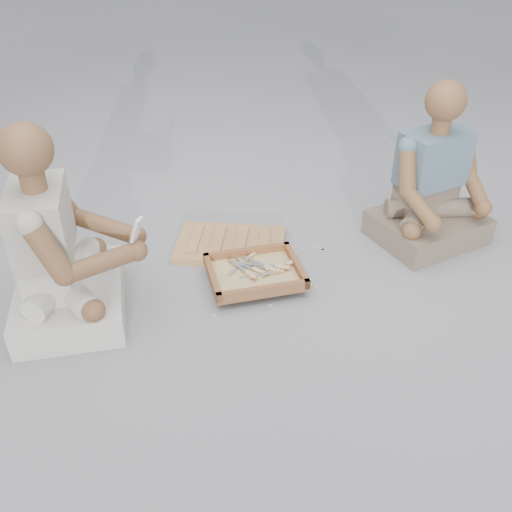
# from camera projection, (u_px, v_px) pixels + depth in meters

# --- Properties ---
(ground) EXTENTS (60.00, 60.00, 0.00)m
(ground) POSITION_uv_depth(u_px,v_px,m) (254.00, 329.00, 2.53)
(ground) COLOR gray
(ground) RESTS_ON ground
(carved_panel) EXTENTS (0.58, 0.40, 0.04)m
(carved_panel) POSITION_uv_depth(u_px,v_px,m) (230.00, 244.00, 3.06)
(carved_panel) COLOR olive
(carved_panel) RESTS_ON ground
(tool_tray) EXTENTS (0.55, 0.49, 0.06)m
(tool_tray) POSITION_uv_depth(u_px,v_px,m) (255.00, 273.00, 2.78)
(tool_tray) COLOR brown
(tool_tray) RESTS_ON carved_panel
(chisel_0) EXTENTS (0.22, 0.07, 0.02)m
(chisel_0) POSITION_uv_depth(u_px,v_px,m) (269.00, 269.00, 2.78)
(chisel_0) COLOR silver
(chisel_0) RESTS_ON tool_tray
(chisel_1) EXTENTS (0.17, 0.17, 0.02)m
(chisel_1) POSITION_uv_depth(u_px,v_px,m) (249.00, 273.00, 2.75)
(chisel_1) COLOR silver
(chisel_1) RESTS_ON tool_tray
(chisel_2) EXTENTS (0.13, 0.20, 0.02)m
(chisel_2) POSITION_uv_depth(u_px,v_px,m) (247.00, 273.00, 2.77)
(chisel_2) COLOR silver
(chisel_2) RESTS_ON tool_tray
(chisel_3) EXTENTS (0.21, 0.09, 0.02)m
(chisel_3) POSITION_uv_depth(u_px,v_px,m) (273.00, 273.00, 2.77)
(chisel_3) COLOR silver
(chisel_3) RESTS_ON tool_tray
(chisel_4) EXTENTS (0.21, 0.11, 0.02)m
(chisel_4) POSITION_uv_depth(u_px,v_px,m) (255.00, 270.00, 2.78)
(chisel_4) COLOR silver
(chisel_4) RESTS_ON tool_tray
(chisel_5) EXTENTS (0.17, 0.17, 0.02)m
(chisel_5) POSITION_uv_depth(u_px,v_px,m) (288.00, 264.00, 2.81)
(chisel_5) COLOR silver
(chisel_5) RESTS_ON tool_tray
(chisel_6) EXTENTS (0.22, 0.03, 0.02)m
(chisel_6) POSITION_uv_depth(u_px,v_px,m) (278.00, 266.00, 2.79)
(chisel_6) COLOR silver
(chisel_6) RESTS_ON tool_tray
(chisel_7) EXTENTS (0.19, 0.13, 0.02)m
(chisel_7) POSITION_uv_depth(u_px,v_px,m) (267.00, 267.00, 2.79)
(chisel_7) COLOR silver
(chisel_7) RESTS_ON tool_tray
(chisel_8) EXTENTS (0.11, 0.20, 0.02)m
(chisel_8) POSITION_uv_depth(u_px,v_px,m) (248.00, 259.00, 2.87)
(chisel_8) COLOR silver
(chisel_8) RESTS_ON tool_tray
(wood_chip_0) EXTENTS (0.02, 0.02, 0.00)m
(wood_chip_0) POSITION_uv_depth(u_px,v_px,m) (298.00, 281.00, 2.81)
(wood_chip_0) COLOR #D8B77F
(wood_chip_0) RESTS_ON ground
(wood_chip_1) EXTENTS (0.02, 0.02, 0.00)m
(wood_chip_1) POSITION_uv_depth(u_px,v_px,m) (214.00, 315.00, 2.60)
(wood_chip_1) COLOR #D8B77F
(wood_chip_1) RESTS_ON ground
(wood_chip_2) EXTENTS (0.02, 0.02, 0.00)m
(wood_chip_2) POSITION_uv_depth(u_px,v_px,m) (256.00, 244.00, 3.09)
(wood_chip_2) COLOR #D8B77F
(wood_chip_2) RESTS_ON ground
(wood_chip_3) EXTENTS (0.02, 0.02, 0.00)m
(wood_chip_3) POSITION_uv_depth(u_px,v_px,m) (296.00, 254.00, 3.02)
(wood_chip_3) COLOR #D8B77F
(wood_chip_3) RESTS_ON ground
(wood_chip_4) EXTENTS (0.02, 0.02, 0.00)m
(wood_chip_4) POSITION_uv_depth(u_px,v_px,m) (322.00, 250.00, 3.05)
(wood_chip_4) COLOR #D8B77F
(wood_chip_4) RESTS_ON ground
(wood_chip_5) EXTENTS (0.02, 0.02, 0.00)m
(wood_chip_5) POSITION_uv_depth(u_px,v_px,m) (315.00, 247.00, 3.07)
(wood_chip_5) COLOR #D8B77F
(wood_chip_5) RESTS_ON ground
(wood_chip_6) EXTENTS (0.02, 0.02, 0.00)m
(wood_chip_6) POSITION_uv_depth(u_px,v_px,m) (312.00, 280.00, 2.83)
(wood_chip_6) COLOR #D8B77F
(wood_chip_6) RESTS_ON ground
(wood_chip_7) EXTENTS (0.02, 0.02, 0.00)m
(wood_chip_7) POSITION_uv_depth(u_px,v_px,m) (258.00, 241.00, 3.12)
(wood_chip_7) COLOR #D8B77F
(wood_chip_7) RESTS_ON ground
(wood_chip_8) EXTENTS (0.02, 0.02, 0.00)m
(wood_chip_8) POSITION_uv_depth(u_px,v_px,m) (211.00, 283.00, 2.80)
(wood_chip_8) COLOR #D8B77F
(wood_chip_8) RESTS_ON ground
(wood_chip_9) EXTENTS (0.02, 0.02, 0.00)m
(wood_chip_9) POSITION_uv_depth(u_px,v_px,m) (231.00, 259.00, 2.98)
(wood_chip_9) COLOR #D8B77F
(wood_chip_9) RESTS_ON ground
(wood_chip_10) EXTENTS (0.02, 0.02, 0.00)m
(wood_chip_10) POSITION_uv_depth(u_px,v_px,m) (272.00, 255.00, 3.01)
(wood_chip_10) COLOR #D8B77F
(wood_chip_10) RESTS_ON ground
(wood_chip_11) EXTENTS (0.02, 0.02, 0.00)m
(wood_chip_11) POSITION_uv_depth(u_px,v_px,m) (316.00, 287.00, 2.78)
(wood_chip_11) COLOR #D8B77F
(wood_chip_11) RESTS_ON ground
(wood_chip_12) EXTENTS (0.02, 0.02, 0.00)m
(wood_chip_12) POSITION_uv_depth(u_px,v_px,m) (270.00, 305.00, 2.66)
(wood_chip_12) COLOR #D8B77F
(wood_chip_12) RESTS_ON ground
(wood_chip_13) EXTENTS (0.02, 0.02, 0.00)m
(wood_chip_13) POSITION_uv_depth(u_px,v_px,m) (310.00, 284.00, 2.80)
(wood_chip_13) COLOR #D8B77F
(wood_chip_13) RESTS_ON ground
(wood_chip_14) EXTENTS (0.02, 0.02, 0.00)m
(wood_chip_14) POSITION_uv_depth(u_px,v_px,m) (323.00, 250.00, 3.05)
(wood_chip_14) COLOR #D8B77F
(wood_chip_14) RESTS_ON ground
(craftsman) EXTENTS (0.68, 0.70, 0.91)m
(craftsman) POSITION_uv_depth(u_px,v_px,m) (60.00, 256.00, 2.45)
(craftsman) COLOR silver
(craftsman) RESTS_ON ground
(companion) EXTENTS (0.70, 0.68, 0.86)m
(companion) POSITION_uv_depth(u_px,v_px,m) (432.00, 190.00, 3.00)
(companion) COLOR #786457
(companion) RESTS_ON ground
(mobile_phone) EXTENTS (0.06, 0.06, 0.12)m
(mobile_phone) POSITION_uv_depth(u_px,v_px,m) (136.00, 230.00, 2.38)
(mobile_phone) COLOR silver
(mobile_phone) RESTS_ON craftsman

